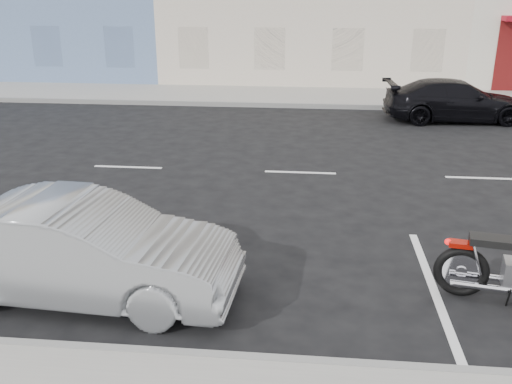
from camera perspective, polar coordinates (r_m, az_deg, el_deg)
ground at (r=13.04m, az=13.27°, el=1.63°), size 120.00×120.00×0.00m
sidewalk_far at (r=21.58m, az=-3.02°, el=9.66°), size 80.00×3.40×0.15m
curb_near at (r=7.34m, az=-22.10°, el=-14.21°), size 80.00×0.12×0.16m
curb_far at (r=19.93m, az=-3.76°, el=8.77°), size 80.00×0.12×0.16m
sedan_silver at (r=7.99m, az=-17.08°, el=-5.56°), size 4.30×1.75×1.39m
car_far at (r=18.73m, az=19.33°, el=8.64°), size 4.44×2.04×1.26m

